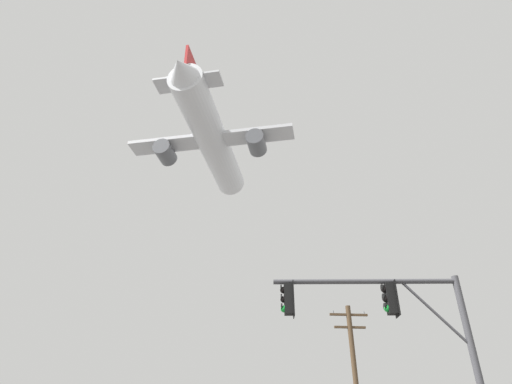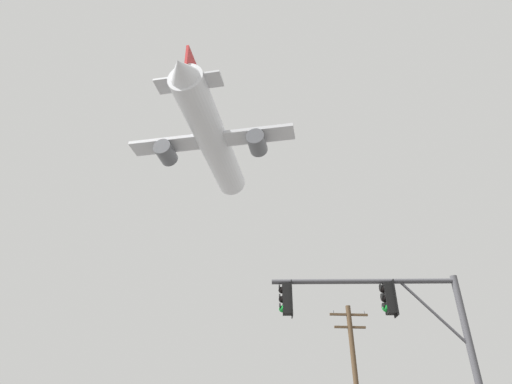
{
  "view_description": "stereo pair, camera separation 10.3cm",
  "coord_description": "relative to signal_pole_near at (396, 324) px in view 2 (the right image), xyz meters",
  "views": [
    {
      "loc": [
        -1.13,
        -3.09,
        1.53
      ],
      "look_at": [
        0.98,
        21.07,
        15.48
      ],
      "focal_mm": 29.95,
      "sensor_mm": 36.0,
      "label": 1
    },
    {
      "loc": [
        -1.03,
        -3.1,
        1.53
      ],
      "look_at": [
        0.98,
        21.07,
        15.48
      ],
      "focal_mm": 29.95,
      "sensor_mm": 36.0,
      "label": 2
    }
  ],
  "objects": [
    {
      "name": "utility_pole",
      "position": [
        2.32,
        12.04,
        0.01
      ],
      "size": [
        2.2,
        0.28,
        8.1
      ],
      "color": "brown",
      "rests_on": "ground"
    },
    {
      "name": "signal_pole_near",
      "position": [
        0.0,
        0.0,
        0.0
      ],
      "size": [
        5.55,
        0.82,
        5.74
      ],
      "color": "#4C4C51",
      "rests_on": "ground"
    },
    {
      "name": "airplane",
      "position": [
        -6.83,
        30.6,
        28.93
      ],
      "size": [
        20.21,
        26.16,
        7.18
      ],
      "color": "white"
    }
  ]
}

